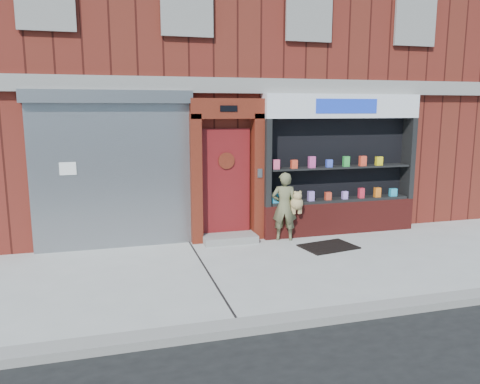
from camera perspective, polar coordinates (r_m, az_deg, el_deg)
name	(u,v)px	position (r m, az deg, el deg)	size (l,w,h in m)	color
ground	(295,265)	(8.35, 6.72, -8.81)	(80.00, 80.00, 0.00)	#9E9E99
curb	(358,312)	(6.53, 14.13, -14.04)	(60.00, 0.30, 0.12)	gray
building	(217,62)	(13.68, -2.85, 15.58)	(12.00, 8.16, 8.00)	#5E1C15
shutter_bay	(112,161)	(9.26, -15.33, 3.70)	(3.10, 0.30, 3.04)	gray
red_door_bay	(227,171)	(9.51, -1.56, 2.63)	(1.52, 0.58, 2.90)	#4F170D
pharmacy_bay	(339,171)	(10.37, 12.02, 2.57)	(3.50, 0.41, 3.00)	maroon
woman	(285,206)	(9.68, 5.57, -1.71)	(0.69, 0.48, 1.42)	#626240
doormat	(328,247)	(9.45, 10.73, -6.55)	(1.04, 0.73, 0.03)	black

